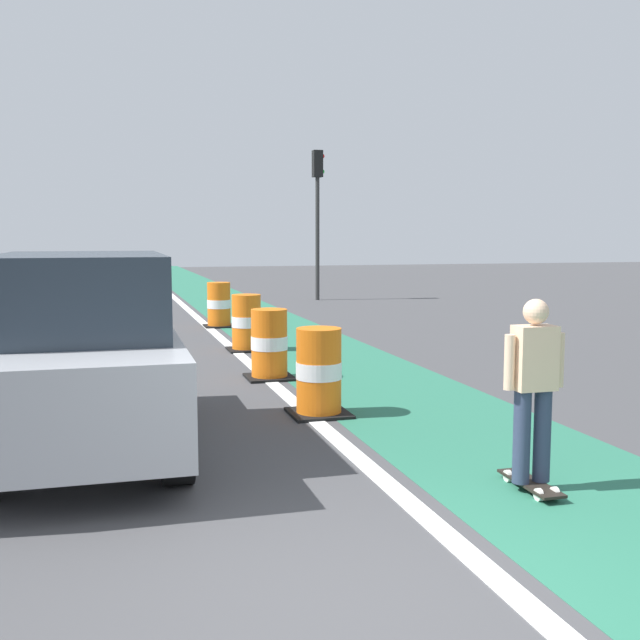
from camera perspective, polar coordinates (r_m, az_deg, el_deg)
ground_plane at (r=4.85m, az=4.20°, el=-20.95°), size 100.00×100.00×0.00m
bike_lane_strip at (r=16.66m, az=-2.25°, el=-1.28°), size 2.50×80.00×0.01m
lane_divider_stripe at (r=16.37m, az=-7.36°, el=-1.46°), size 0.20×80.00×0.01m
skateboarder_on_lane at (r=6.82m, az=15.78°, el=-4.97°), size 0.57×0.80×1.69m
parked_suv_nearest at (r=8.24m, az=-17.36°, el=-2.22°), size 1.95×4.62×2.04m
traffic_barrel_front at (r=9.41m, az=-0.09°, el=-3.99°), size 0.73×0.73×1.09m
traffic_barrel_mid at (r=11.82m, az=-3.84°, el=-1.87°), size 0.73×0.73×1.09m
traffic_barrel_back at (r=14.74m, az=-5.56°, el=-0.24°), size 0.73×0.73×1.09m
traffic_barrel_far at (r=18.63m, az=-7.62°, el=1.11°), size 0.73×0.73×1.09m
traffic_light_corner at (r=26.20m, az=-0.18°, el=9.18°), size 0.41×0.32×5.10m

